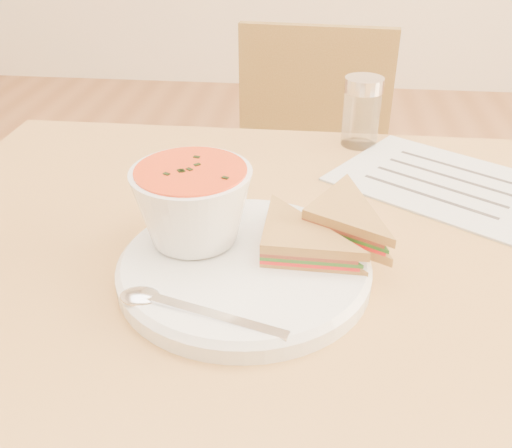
% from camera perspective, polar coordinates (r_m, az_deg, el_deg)
% --- Properties ---
extents(chair_far, '(0.39, 0.39, 0.82)m').
position_cam_1_polar(chair_far, '(1.36, 4.65, 0.56)').
color(chair_far, brown).
rests_on(chair_far, floor).
extents(plate, '(0.33, 0.33, 0.02)m').
position_cam_1_polar(plate, '(0.59, -1.19, -4.47)').
color(plate, white).
rests_on(plate, dining_table).
extents(soup_bowl, '(0.13, 0.13, 0.09)m').
position_cam_1_polar(soup_bowl, '(0.59, -6.32, 1.57)').
color(soup_bowl, white).
rests_on(soup_bowl, plate).
extents(sandwich_half_a, '(0.11, 0.11, 0.03)m').
position_cam_1_polar(sandwich_half_a, '(0.56, 0.35, -3.52)').
color(sandwich_half_a, '#B99441').
rests_on(sandwich_half_a, plate).
extents(sandwich_half_b, '(0.14, 0.14, 0.03)m').
position_cam_1_polar(sandwich_half_b, '(0.59, 4.57, 0.10)').
color(sandwich_half_b, '#B99441').
rests_on(sandwich_half_b, plate).
extents(spoon, '(0.19, 0.09, 0.01)m').
position_cam_1_polar(spoon, '(0.51, -6.18, -8.62)').
color(spoon, silver).
rests_on(spoon, plate).
extents(paper_menu, '(0.34, 0.32, 0.00)m').
position_cam_1_polar(paper_menu, '(0.81, 18.38, 3.93)').
color(paper_menu, silver).
rests_on(paper_menu, dining_table).
extents(condiment_shaker, '(0.07, 0.07, 0.10)m').
position_cam_1_polar(condiment_shaker, '(0.89, 10.50, 10.97)').
color(condiment_shaker, silver).
rests_on(condiment_shaker, dining_table).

